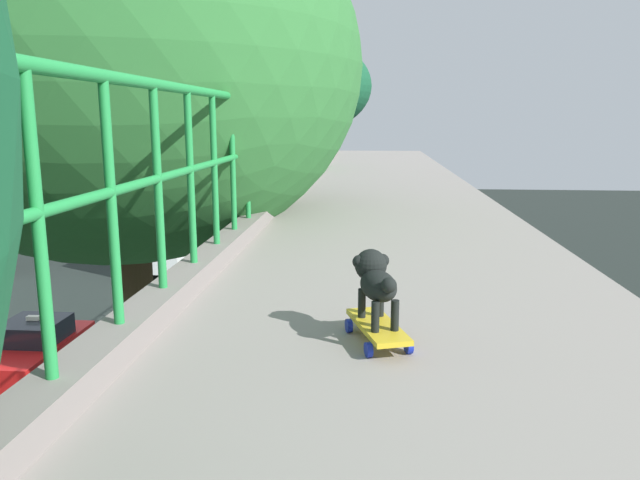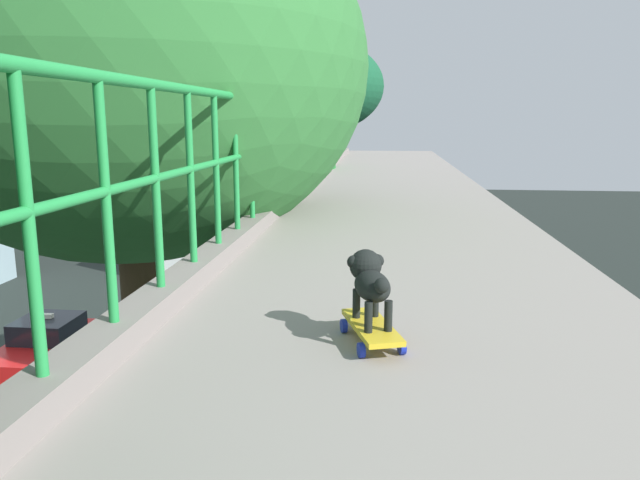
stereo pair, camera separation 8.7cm
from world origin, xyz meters
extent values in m
cylinder|color=green|center=(-0.25, 0.28, 6.63)|extent=(0.04, 0.04, 1.04)
cylinder|color=green|center=(-0.25, 0.85, 6.63)|extent=(0.04, 0.04, 1.04)
cylinder|color=green|center=(-0.25, 1.42, 6.63)|extent=(0.04, 0.04, 1.04)
cylinder|color=green|center=(-0.25, 1.99, 6.63)|extent=(0.04, 0.04, 1.04)
cylinder|color=green|center=(-0.25, 2.56, 6.63)|extent=(0.04, 0.04, 1.04)
cylinder|color=green|center=(-0.25, 3.13, 6.63)|extent=(0.04, 0.04, 1.04)
cylinder|color=green|center=(-0.25, 3.70, 6.63)|extent=(0.04, 0.04, 1.04)
cylinder|color=green|center=(-0.25, 4.27, 6.63)|extent=(0.04, 0.04, 1.04)
cylinder|color=green|center=(-0.25, 4.83, 6.63)|extent=(0.04, 0.04, 1.04)
cylinder|color=green|center=(-0.25, 5.40, 6.63)|extent=(0.04, 0.04, 1.04)
cylinder|color=green|center=(-0.25, 5.97, 6.63)|extent=(0.04, 0.04, 1.04)
cylinder|color=green|center=(-0.25, 6.54, 6.63)|extent=(0.04, 0.04, 1.04)
cylinder|color=green|center=(-0.25, 7.11, 6.63)|extent=(0.04, 0.04, 1.04)
cylinder|color=green|center=(-0.25, 7.68, 6.63)|extent=(0.04, 0.04, 1.04)
cylinder|color=green|center=(-0.25, 8.25, 6.63)|extent=(0.04, 0.04, 1.04)
cylinder|color=green|center=(-0.25, 8.82, 6.63)|extent=(0.04, 0.04, 1.04)
cylinder|color=green|center=(-0.25, 9.39, 6.63)|extent=(0.04, 0.04, 1.04)
cylinder|color=green|center=(-0.25, 9.95, 6.63)|extent=(0.04, 0.04, 1.04)
cylinder|color=green|center=(-0.25, 10.52, 6.63)|extent=(0.04, 0.04, 1.04)
cylinder|color=green|center=(-0.25, 11.09, 6.63)|extent=(0.04, 0.04, 1.04)
cylinder|color=green|center=(-0.25, 11.66, 6.63)|extent=(0.04, 0.04, 1.04)
cylinder|color=green|center=(-0.25, 12.23, 6.63)|extent=(0.04, 0.04, 1.04)
cylinder|color=green|center=(-0.25, 12.80, 6.63)|extent=(0.04, 0.04, 1.04)
cylinder|color=green|center=(-0.25, 13.37, 6.63)|extent=(0.04, 0.04, 1.04)
cylinder|color=green|center=(-0.25, 13.94, 6.63)|extent=(0.04, 0.04, 1.04)
cylinder|color=green|center=(-0.25, 14.50, 6.63)|extent=(0.04, 0.04, 1.04)
cylinder|color=green|center=(-0.25, 15.07, 6.63)|extent=(0.04, 0.04, 1.04)
cylinder|color=green|center=(-0.25, 15.64, 6.63)|extent=(0.04, 0.04, 1.04)
cylinder|color=green|center=(-0.25, 16.21, 6.63)|extent=(0.04, 0.04, 1.04)
cube|color=black|center=(-4.86, 10.27, 0.52)|extent=(1.75, 3.99, 0.64)
cube|color=#1E232B|center=(-4.86, 9.98, 1.13)|extent=(1.59, 1.92, 0.57)
cylinder|color=black|center=(-4.02, 11.61, 0.32)|extent=(0.23, 0.65, 0.65)
cylinder|color=black|center=(-5.69, 11.61, 0.32)|extent=(0.23, 0.65, 0.65)
cylinder|color=black|center=(-4.02, 8.93, 0.32)|extent=(0.23, 0.65, 0.65)
cylinder|color=black|center=(-5.69, 8.93, 0.32)|extent=(0.23, 0.65, 0.65)
cube|color=red|center=(-8.50, 13.75, 0.51)|extent=(1.83, 3.86, 0.66)
cube|color=#1E232B|center=(-8.50, 13.92, 1.13)|extent=(1.57, 1.60, 0.58)
cube|color=silver|center=(-8.50, 13.92, 1.49)|extent=(0.36, 0.16, 0.12)
cylinder|color=black|center=(-7.62, 12.47, 0.32)|extent=(0.19, 0.63, 0.63)
cylinder|color=black|center=(-7.62, 15.04, 0.32)|extent=(0.19, 0.63, 0.63)
cylinder|color=black|center=(-9.37, 15.04, 0.32)|extent=(0.19, 0.63, 0.63)
cube|color=white|center=(-8.58, 28.57, 1.87)|extent=(2.31, 10.52, 3.18)
cube|color=black|center=(-8.58, 28.57, 2.42)|extent=(2.33, 9.68, 0.70)
cylinder|color=black|center=(-7.47, 32.25, 0.48)|extent=(0.28, 0.96, 0.96)
cylinder|color=black|center=(-9.68, 32.25, 0.48)|extent=(0.28, 0.96, 0.96)
cylinder|color=black|center=(-7.47, 25.68, 0.48)|extent=(0.28, 0.96, 0.96)
cylinder|color=black|center=(-9.68, 25.68, 0.48)|extent=(0.28, 0.96, 0.96)
cylinder|color=#483521|center=(-1.86, 4.95, 3.04)|extent=(0.45, 0.45, 6.09)
ellipsoid|color=#317335|center=(-1.86, 4.95, 7.52)|extent=(5.19, 5.19, 4.18)
cylinder|color=#483A28|center=(-2.01, 10.77, 2.41)|extent=(0.49, 0.49, 4.81)
ellipsoid|color=#1F722B|center=(-2.01, 10.77, 5.88)|extent=(3.89, 3.89, 3.07)
cylinder|color=brown|center=(-1.79, 24.32, 3.41)|extent=(0.41, 0.41, 6.82)
ellipsoid|color=#175232|center=(-1.79, 24.32, 8.27)|extent=(5.25, 5.25, 3.77)
cube|color=gold|center=(0.87, 1.04, 6.06)|extent=(0.30, 0.51, 0.02)
cylinder|color=#1628A8|center=(0.91, 1.21, 6.02)|extent=(0.04, 0.07, 0.07)
cylinder|color=#1628A8|center=(0.74, 1.16, 6.02)|extent=(0.04, 0.07, 0.07)
cylinder|color=#1628A8|center=(1.00, 0.92, 6.02)|extent=(0.04, 0.07, 0.07)
cylinder|color=#1628A8|center=(0.83, 0.86, 6.02)|extent=(0.04, 0.07, 0.07)
cylinder|color=black|center=(0.88, 1.15, 6.14)|extent=(0.05, 0.05, 0.14)
cylinder|color=black|center=(0.80, 1.12, 6.14)|extent=(0.05, 0.05, 0.14)
cylinder|color=black|center=(0.94, 0.95, 6.14)|extent=(0.05, 0.05, 0.14)
cylinder|color=black|center=(0.86, 0.93, 6.14)|extent=(0.05, 0.05, 0.14)
ellipsoid|color=black|center=(0.87, 1.04, 6.25)|extent=(0.22, 0.30, 0.13)
sphere|color=black|center=(0.84, 1.15, 6.32)|extent=(0.15, 0.15, 0.15)
ellipsoid|color=black|center=(0.82, 1.21, 6.31)|extent=(0.07, 0.08, 0.04)
sphere|color=black|center=(0.89, 1.16, 6.34)|extent=(0.06, 0.06, 0.06)
sphere|color=black|center=(0.78, 1.13, 6.34)|extent=(0.06, 0.06, 0.06)
sphere|color=black|center=(0.91, 0.90, 6.29)|extent=(0.07, 0.07, 0.07)
camera|label=1|loc=(0.83, -1.58, 6.98)|focal=34.13mm
camera|label=2|loc=(0.91, -1.57, 6.98)|focal=34.13mm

